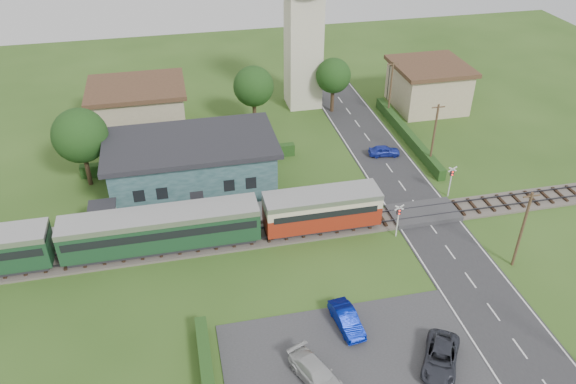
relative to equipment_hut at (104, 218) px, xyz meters
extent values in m
plane|color=#2D4C19|center=(18.00, -5.20, -1.75)|extent=(120.00, 120.00, 0.00)
cube|color=#4C443D|center=(18.00, -3.20, -1.65)|extent=(76.00, 3.20, 0.20)
cube|color=#3F3F47|center=(18.00, -3.92, -1.33)|extent=(76.00, 0.08, 0.15)
cube|color=#3F3F47|center=(18.00, -2.48, -1.33)|extent=(76.00, 0.08, 0.15)
cube|color=#28282B|center=(28.00, -5.20, -1.72)|extent=(6.00, 70.00, 0.05)
cube|color=#333335|center=(16.50, -17.20, -1.71)|extent=(17.00, 9.00, 0.08)
cube|color=#333335|center=(28.00, -3.20, -1.52)|extent=(6.20, 3.40, 0.45)
cube|color=gray|center=(8.00, 0.00, -1.52)|extent=(30.00, 3.00, 0.45)
cube|color=beige|center=(0.00, 0.00, -0.10)|extent=(2.00, 2.00, 2.40)
cube|color=#232328|center=(0.00, 0.00, 1.18)|extent=(2.30, 2.30, 0.15)
cube|color=#204244|center=(8.00, 5.80, 0.65)|extent=(15.00, 8.00, 4.80)
cube|color=#232328|center=(8.00, 5.80, 3.30)|extent=(16.00, 9.00, 0.50)
cube|color=#232328|center=(8.00, 1.86, -0.65)|extent=(1.20, 0.12, 2.20)
cube|color=black|center=(3.00, 1.86, 0.65)|extent=(1.00, 0.12, 1.20)
cube|color=black|center=(5.00, 1.86, 0.65)|extent=(1.00, 0.12, 1.20)
cube|color=black|center=(11.00, 1.86, 0.65)|extent=(1.00, 0.12, 1.20)
cube|color=black|center=(13.00, 1.86, 0.65)|extent=(1.00, 0.12, 1.20)
cube|color=#232328|center=(18.36, -3.20, -1.16)|extent=(9.00, 2.20, 0.50)
cube|color=maroon|center=(18.36, -3.20, -0.16)|extent=(10.00, 2.80, 1.80)
cube|color=beige|center=(18.36, -3.20, 1.09)|extent=(10.00, 2.82, 0.90)
cube|color=black|center=(18.36, -3.20, 0.74)|extent=(9.00, 2.88, 0.60)
cube|color=#AFAFAF|center=(18.36, -3.20, 1.74)|extent=(10.00, 2.90, 0.45)
cube|color=#232328|center=(4.76, -3.20, -1.16)|extent=(15.20, 2.20, 0.50)
cube|color=#193D24|center=(4.76, -3.20, 0.34)|extent=(16.00, 2.80, 2.60)
cube|color=black|center=(4.76, -3.20, 0.74)|extent=(15.40, 2.86, 0.70)
cube|color=#AFAFAF|center=(4.76, -3.20, 1.74)|extent=(16.00, 2.90, 0.50)
cube|color=beige|center=(23.00, 22.80, 5.25)|extent=(4.00, 4.00, 14.00)
cube|color=tan|center=(3.00, 19.80, 0.75)|extent=(10.00, 8.00, 5.00)
cube|color=#472D1E|center=(3.00, 19.80, 3.50)|extent=(10.80, 8.80, 0.50)
cube|color=tan|center=(38.00, 18.80, 0.75)|extent=(8.00, 8.00, 5.00)
cube|color=#472D1E|center=(38.00, 18.80, 3.50)|extent=(8.80, 8.80, 0.50)
cube|color=#193814|center=(7.00, -17.20, -1.15)|extent=(0.80, 9.00, 1.20)
cube|color=#193814|center=(32.20, 10.80, -1.15)|extent=(0.80, 18.00, 1.20)
cube|color=#193814|center=(8.00, 10.30, -1.10)|extent=(22.00, 0.80, 1.30)
cylinder|color=#332316|center=(-2.00, 8.80, 0.32)|extent=(0.44, 0.44, 4.12)
sphere|color=#143311|center=(-2.00, 8.80, 3.65)|extent=(5.20, 5.20, 5.20)
cylinder|color=#332316|center=(16.00, 17.80, 0.18)|extent=(0.44, 0.44, 3.85)
sphere|color=#143311|center=(16.00, 17.80, 3.29)|extent=(4.60, 4.60, 4.60)
cylinder|color=#332316|center=(26.00, 19.80, 0.04)|extent=(0.44, 0.44, 3.58)
sphere|color=#143311|center=(26.00, 19.80, 2.93)|extent=(4.20, 4.20, 4.20)
cylinder|color=#473321|center=(32.20, -11.20, 1.75)|extent=(0.22, 0.22, 7.00)
cube|color=#473321|center=(32.20, -11.20, 4.95)|extent=(1.40, 0.10, 0.10)
cylinder|color=#473321|center=(32.20, 4.80, 1.75)|extent=(0.22, 0.22, 7.00)
cube|color=#473321|center=(32.20, 4.80, 4.95)|extent=(1.40, 0.10, 0.10)
cylinder|color=#473321|center=(32.20, 16.80, 1.75)|extent=(0.22, 0.22, 7.00)
cube|color=#473321|center=(32.20, 16.80, 4.95)|extent=(1.40, 0.10, 0.10)
cylinder|color=silver|center=(24.40, -5.60, -0.25)|extent=(0.12, 0.12, 3.00)
cube|color=#232328|center=(24.40, -5.60, 0.85)|extent=(0.35, 0.18, 0.55)
sphere|color=#FF190C|center=(24.40, -5.72, 1.00)|extent=(0.14, 0.14, 0.14)
sphere|color=#FF190C|center=(24.40, -5.72, 0.70)|extent=(0.14, 0.14, 0.14)
cube|color=silver|center=(24.40, -5.60, 1.25)|extent=(0.84, 0.05, 0.55)
cube|color=silver|center=(24.40, -5.60, 1.25)|extent=(0.84, 0.05, 0.55)
cylinder|color=silver|center=(31.60, -0.80, -0.25)|extent=(0.12, 0.12, 3.00)
cube|color=#232328|center=(31.60, -0.80, 0.85)|extent=(0.35, 0.18, 0.55)
sphere|color=#FF190C|center=(31.60, -0.92, 1.00)|extent=(0.14, 0.14, 0.14)
sphere|color=#FF190C|center=(31.60, -0.92, 0.70)|extent=(0.14, 0.14, 0.14)
cube|color=silver|center=(31.60, -0.80, 1.25)|extent=(0.84, 0.05, 0.55)
cube|color=silver|center=(31.60, -0.80, 1.25)|extent=(0.84, 0.05, 0.55)
cylinder|color=#3F3F47|center=(-4.00, 14.80, 0.75)|extent=(0.14, 0.14, 5.00)
sphere|color=orange|center=(-4.00, 14.80, 3.25)|extent=(0.30, 0.30, 0.30)
cylinder|color=#3F3F47|center=(34.00, 21.80, 0.75)|extent=(0.14, 0.14, 5.00)
sphere|color=orange|center=(34.00, 21.80, 3.25)|extent=(0.30, 0.30, 0.30)
imported|color=#1D2EAA|center=(28.36, 7.89, -1.13)|extent=(3.48, 1.82, 1.13)
imported|color=#011384|center=(17.06, -14.70, -1.02)|extent=(1.81, 4.04, 1.29)
imported|color=silver|center=(13.77, -18.73, -1.02)|extent=(3.41, 4.83, 1.30)
imported|color=#2D2F38|center=(22.04, -19.27, -1.02)|extent=(4.24, 5.06, 1.29)
imported|color=gray|center=(15.89, 0.42, -0.44)|extent=(0.70, 0.54, 1.72)
imported|color=gray|center=(-0.02, -0.40, -0.49)|extent=(0.79, 0.91, 1.62)
camera|label=1|loc=(7.00, -41.16, 28.17)|focal=35.00mm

